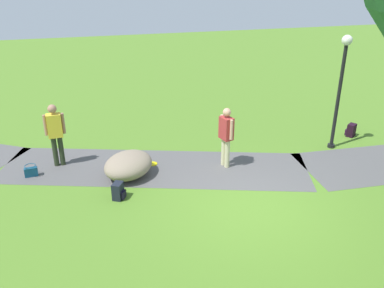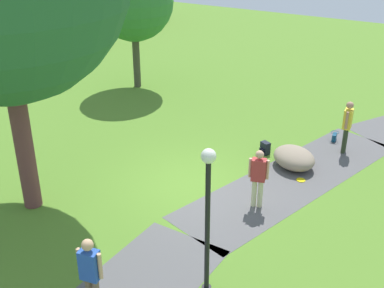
{
  "view_description": "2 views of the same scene",
  "coord_description": "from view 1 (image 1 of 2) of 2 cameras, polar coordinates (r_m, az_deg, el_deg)",
  "views": [
    {
      "loc": [
        3.31,
        7.05,
        4.98
      ],
      "look_at": [
        1.06,
        -1.39,
        1.06
      ],
      "focal_mm": 38.27,
      "sensor_mm": 36.0,
      "label": 1
    },
    {
      "loc": [
        -10.32,
        -5.98,
        7.12
      ],
      "look_at": [
        0.48,
        0.12,
        1.05
      ],
      "focal_mm": 46.4,
      "sensor_mm": 36.0,
      "label": 2
    }
  ],
  "objects": [
    {
      "name": "ground_plane",
      "position": [
        9.25,
        8.71,
        -8.76
      ],
      "size": [
        48.0,
        48.0,
        0.0
      ],
      "primitive_type": "plane",
      "color": "#4F7A27"
    },
    {
      "name": "footpath_segment_mid",
      "position": [
        10.85,
        -5.25,
        -3.28
      ],
      "size": [
        8.27,
        4.46,
        0.01
      ],
      "color": "#525051",
      "rests_on": "ground"
    },
    {
      "name": "lamp_post",
      "position": [
        11.99,
        20.05,
        8.34
      ],
      "size": [
        0.28,
        0.28,
        3.23
      ],
      "color": "black",
      "rests_on": "ground"
    },
    {
      "name": "lawn_boulder",
      "position": [
        10.42,
        -8.85,
        -2.9
      ],
      "size": [
        1.74,
        1.79,
        0.59
      ],
      "color": "gray",
      "rests_on": "ground"
    },
    {
      "name": "woman_with_handbag",
      "position": [
        11.11,
        -18.52,
        1.74
      ],
      "size": [
        0.52,
        0.26,
        1.69
      ],
      "color": "#28321D",
      "rests_on": "ground"
    },
    {
      "name": "passerby_on_path",
      "position": [
        10.55,
        4.78,
        1.47
      ],
      "size": [
        0.33,
        0.5,
        1.61
      ],
      "color": "beige",
      "rests_on": "ground"
    },
    {
      "name": "handbag_on_grass",
      "position": [
        11.09,
        -21.52,
        -3.57
      ],
      "size": [
        0.33,
        0.3,
        0.31
      ],
      "color": "navy",
      "rests_on": "ground"
    },
    {
      "name": "backpack_by_boulder",
      "position": [
        9.51,
        -10.22,
        -6.5
      ],
      "size": [
        0.34,
        0.34,
        0.4
      ],
      "color": "black",
      "rests_on": "ground"
    },
    {
      "name": "spare_backpack_on_lawn",
      "position": [
        13.58,
        21.28,
        1.79
      ],
      "size": [
        0.34,
        0.35,
        0.4
      ],
      "color": "black",
      "rests_on": "ground"
    },
    {
      "name": "frisbee_on_grass",
      "position": [
        11.03,
        -5.52,
        -2.76
      ],
      "size": [
        0.26,
        0.26,
        0.02
      ],
      "color": "#D7C10E",
      "rests_on": "ground"
    }
  ]
}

